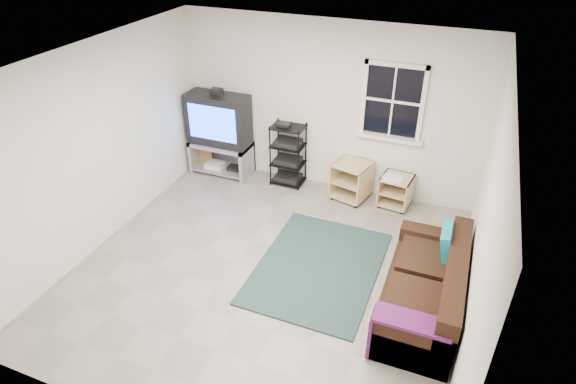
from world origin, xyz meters
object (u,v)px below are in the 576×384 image
at_px(av_rack, 288,158).
at_px(tv_unit, 220,128).
at_px(side_table_right, 396,188).
at_px(sofa, 426,291).
at_px(side_table_left, 353,179).

bearing_deg(av_rack, tv_unit, -176.82).
relative_size(av_rack, side_table_right, 2.03).
height_order(av_rack, sofa, av_rack).
distance_m(side_table_left, sofa, 2.48).
distance_m(side_table_left, side_table_right, 0.67).
relative_size(tv_unit, av_rack, 1.43).
xyz_separation_m(side_table_right, sofa, (0.72, -2.07, 0.01)).
bearing_deg(side_table_right, sofa, -70.72).
distance_m(side_table_right, sofa, 2.19).
bearing_deg(side_table_left, tv_unit, -179.01).
bearing_deg(sofa, av_rack, 139.78).
xyz_separation_m(av_rack, side_table_left, (1.07, -0.03, -0.13)).
distance_m(av_rack, side_table_right, 1.74).
bearing_deg(tv_unit, side_table_right, 1.09).
bearing_deg(av_rack, sofa, -40.22).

